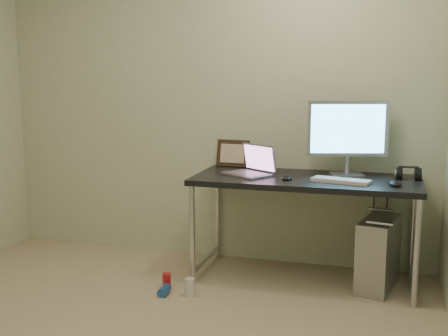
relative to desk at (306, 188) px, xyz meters
The scene contains 16 objects.
wall_back 1.05m from the desk, 156.85° to the left, with size 3.50×0.02×2.50m, color beige.
desk is the anchor object (origin of this frame).
tower_computer 0.67m from the desk, ahead, with size 0.30×0.51×0.52m.
cable_a 0.61m from the desk, 32.27° to the left, with size 0.01×0.01×0.70m, color black.
cable_b 0.68m from the desk, 26.25° to the left, with size 0.01×0.01×0.72m, color black.
can_red 1.17m from the desk, 153.18° to the right, with size 0.06×0.06×0.11m, color red.
can_white 1.06m from the desk, 142.13° to the right, with size 0.07×0.07×0.12m, color silver.
can_blue 1.21m from the desk, 146.63° to the right, with size 0.06×0.06×0.11m, color #2353A2.
laptop 0.41m from the desk, behind, with size 0.40×0.39×0.22m.
monitor 0.50m from the desk, 29.83° to the left, with size 0.56×0.22×0.53m.
keyboard 0.29m from the desk, 24.71° to the right, with size 0.39×0.13×0.02m, color silver.
mouse_right 0.62m from the desk, 12.85° to the right, with size 0.08×0.13×0.04m, color black.
mouse_left 0.20m from the desk, 131.79° to the right, with size 0.06×0.10×0.04m, color black.
headphones 0.71m from the desk, 10.57° to the left, with size 0.17×0.11×0.11m.
picture_frame 0.72m from the desk, 152.83° to the left, with size 0.26×0.03×0.21m, color black.
webcam 0.53m from the desk, 142.77° to the left, with size 0.04×0.03×0.13m.
Camera 1 is at (1.34, -2.49, 1.47)m, focal length 45.00 mm.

